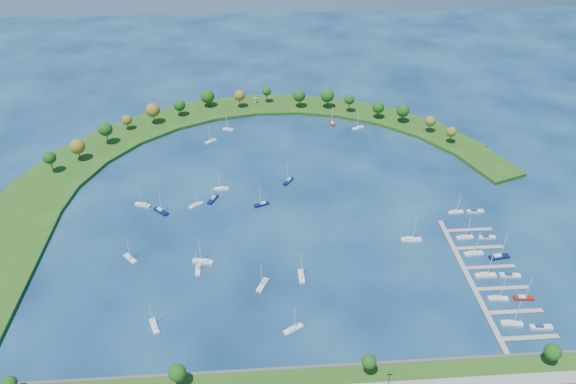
{
  "coord_description": "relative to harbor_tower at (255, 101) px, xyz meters",
  "views": [
    {
      "loc": [
        -10.96,
        -224.37,
        159.09
      ],
      "look_at": [
        5.0,
        5.0,
        4.0
      ],
      "focal_mm": 33.51,
      "sensor_mm": 36.0,
      "label": 1
    }
  ],
  "objects": [
    {
      "name": "moored_boat_12",
      "position": [
        -26.47,
        -161.98,
        -3.09
      ],
      "size": [
        9.53,
        4.75,
        13.49
      ],
      "rotation": [
        0.0,
        0.0,
        2.89
      ],
      "color": "silver",
      "rests_on": "ground"
    },
    {
      "name": "moored_boat_17",
      "position": [
        -28.52,
        -50.49,
        -3.15
      ],
      "size": [
        7.33,
        6.66,
        11.4
      ],
      "rotation": [
        0.0,
        0.0,
        3.84
      ],
      "color": "silver",
      "rests_on": "ground"
    },
    {
      "name": "ground",
      "position": [
        9.6,
        -119.51,
        -4.04
      ],
      "size": [
        700.0,
        700.0,
        0.0
      ],
      "primitive_type": "plane",
      "color": "#071C44",
      "rests_on": "ground"
    },
    {
      "name": "moored_boat_0",
      "position": [
        -20.23,
        -103.74,
        -3.15
      ],
      "size": [
        7.79,
        2.45,
        11.35
      ],
      "rotation": [
        0.0,
        0.0,
        3.1
      ],
      "color": "silver",
      "rests_on": "ground"
    },
    {
      "name": "moored_boat_11",
      "position": [
        10.39,
        -203.38,
        -3.14
      ],
      "size": [
        8.17,
        5.96,
        11.91
      ],
      "rotation": [
        0.0,
        0.0,
        0.51
      ],
      "color": "silver",
      "rests_on": "ground"
    },
    {
      "name": "moored_boat_5",
      "position": [
        -49.8,
        -122.33,
        -3.1
      ],
      "size": [
        8.24,
        8.0,
        13.19
      ],
      "rotation": [
        0.0,
        0.0,
        5.52
      ],
      "color": "#0A113F",
      "rests_on": "ground"
    },
    {
      "name": "docked_boat_9",
      "position": [
        105.59,
        -153.79,
        -3.46
      ],
      "size": [
        7.89,
        2.54,
        1.59
      ],
      "rotation": [
        0.0,
        0.0,
        -0.05
      ],
      "color": "silver",
      "rests_on": "ground"
    },
    {
      "name": "moored_boat_15",
      "position": [
        15.9,
        -98.84,
        -3.13
      ],
      "size": [
        6.41,
        8.16,
        12.11
      ],
      "rotation": [
        0.0,
        0.0,
        4.14
      ],
      "color": "#0A113F",
      "rests_on": "ground"
    },
    {
      "name": "moored_boat_9",
      "position": [
        -0.51,
        -178.44,
        -3.12
      ],
      "size": [
        5.89,
        8.71,
        12.53
      ],
      "rotation": [
        0.0,
        0.0,
        4.26
      ],
      "color": "silver",
      "rests_on": "ground"
    },
    {
      "name": "breakwater_trees",
      "position": [
        -8.58,
        -29.95,
        6.5
      ],
      "size": [
        235.75,
        90.42,
        14.24
      ],
      "color": "#382314",
      "rests_on": "breakwater"
    },
    {
      "name": "moored_boat_13",
      "position": [
        16.19,
        -174.41,
        -3.13
      ],
      "size": [
        2.42,
        8.37,
        12.28
      ],
      "rotation": [
        0.0,
        0.0,
        1.58
      ],
      "color": "silver",
      "rests_on": "ground"
    },
    {
      "name": "docked_boat_1",
      "position": [
        105.58,
        -208.97,
        -3.4
      ],
      "size": [
        8.63,
        2.93,
        1.73
      ],
      "rotation": [
        0.0,
        0.0,
        -0.07
      ],
      "color": "silver",
      "rests_on": "ground"
    },
    {
      "name": "docked_boat_8",
      "position": [
        95.13,
        -153.21,
        -3.14
      ],
      "size": [
        8.08,
        2.7,
        11.7
      ],
      "rotation": [
        0.0,
        0.0,
        0.06
      ],
      "color": "silver",
      "rests_on": "ground"
    },
    {
      "name": "moored_boat_16",
      "position": [
        69.5,
        -153.15,
        -3.08
      ],
      "size": [
        9.44,
        3.28,
        13.63
      ],
      "rotation": [
        0.0,
        0.0,
        -0.08
      ],
      "color": "silver",
      "rests_on": "ground"
    },
    {
      "name": "moored_boat_6",
      "position": [
        -28.3,
        -167.0,
        -3.17
      ],
      "size": [
        2.25,
        7.45,
        10.88
      ],
      "rotation": [
        0.0,
        0.0,
        4.74
      ],
      "color": "silver",
      "rests_on": "ground"
    },
    {
      "name": "docked_boat_7",
      "position": [
        105.6,
        -167.92,
        -3.09
      ],
      "size": [
        9.46,
        3.71,
        13.54
      ],
      "rotation": [
        0.0,
        0.0,
        0.12
      ],
      "color": "#0A113F",
      "rests_on": "ground"
    },
    {
      "name": "moored_boat_8",
      "position": [
        -59.8,
        -116.14,
        -3.13
      ],
      "size": [
        8.56,
        5.22,
        12.18
      ],
      "rotation": [
        0.0,
        0.0,
        2.76
      ],
      "color": "silver",
      "rests_on": "ground"
    },
    {
      "name": "dock_system",
      "position": [
        94.9,
        -180.51,
        -3.69
      ],
      "size": [
        24.28,
        82.0,
        1.6
      ],
      "color": "gray",
      "rests_on": "ground"
    },
    {
      "name": "moored_boat_7",
      "position": [
        -18.29,
        -34.99,
        -3.18
      ],
      "size": [
        7.25,
        4.39,
        10.32
      ],
      "rotation": [
        0.0,
        0.0,
        2.77
      ],
      "color": "silver",
      "rests_on": "ground"
    },
    {
      "name": "moored_boat_10",
      "position": [
        0.75,
        -119.8,
        -3.14
      ],
      "size": [
        8.27,
        4.96,
        11.76
      ],
      "rotation": [
        0.0,
        0.0,
        3.51
      ],
      "color": "#0A113F",
      "rests_on": "ground"
    },
    {
      "name": "moored_boat_18",
      "position": [
        -24.26,
        -113.56,
        -3.12
      ],
      "size": [
        5.76,
        8.63,
        12.4
      ],
      "rotation": [
        0.0,
        0.0,
        4.27
      ],
      "color": "#0A113F",
      "rests_on": "ground"
    },
    {
      "name": "docked_boat_10",
      "position": [
        97.53,
        -133.21,
        -3.16
      ],
      "size": [
        7.74,
        2.78,
        11.15
      ],
      "rotation": [
        0.0,
        0.0,
        0.09
      ],
      "color": "silver",
      "rests_on": "ground"
    },
    {
      "name": "moored_boat_1",
      "position": [
        49.18,
        -31.25,
        -3.14
      ],
      "size": [
        3.59,
        8.23,
        11.7
      ],
      "rotation": [
        0.0,
        0.0,
        1.75
      ],
      "color": "maroon",
      "rests_on": "ground"
    },
    {
      "name": "docked_boat_2",
      "position": [
        95.13,
        -193.0,
        -3.14
      ],
      "size": [
        8.21,
        3.04,
        11.79
      ],
      "rotation": [
        0.0,
        0.0,
        -0.1
      ],
      "color": "silver",
      "rests_on": "ground"
    },
    {
      "name": "moored_boat_3",
      "position": [
        -59.03,
        -157.56,
        -3.14
      ],
      "size": [
        7.05,
        7.6,
        11.92
      ],
      "rotation": [
        0.0,
        0.0,
        5.43
      ],
      "color": "silver",
      "rests_on": "ground"
    },
    {
      "name": "docked_boat_0",
      "position": [
        95.12,
        -206.41,
        -3.13
      ],
      "size": [
        8.57,
        3.54,
        12.22
      ],
      "rotation": [
        0.0,
        0.0,
        -0.15
      ],
      "color": "silver",
      "rests_on": "ground"
    },
    {
      "name": "docked_boat_5",
      "position": [
        105.58,
        -179.91,
        -3.39
      ],
      "size": [
        8.87,
        3.49,
        1.76
      ],
      "rotation": [
        0.0,
        0.0,
        -0.13
      ],
      "color": "silver",
      "rests_on": "ground"
    },
    {
      "name": "moored_boat_14",
      "position": [
        65.09,
        -39.12,
        -3.14
      ],
      "size": [
        8.22,
        5.34,
        11.77
      ],
      "rotation": [
        0.0,
        0.0,
        3.57
      ],
      "color": "silver",
      "rests_on": "ground"
    },
    {
      "name": "moored_boat_2",
      "position": [
        -32.81,
        -118.14,
        -3.15
      ],
      "size": [
        7.45,
        6.51,
        11.42
      ],
      "rotation": [
        0.0,
        0.0,
        0.67
      ],
      "color": "silver",
      "rests_on": "ground"
    },
    {
      "name": "moored_boat_4",
      "position": [
        -42.86,
        -198.3,
        -3.14
      ],
      "size": [
        5.06,
        8.34,
        11.87
      ],
      "rotation": [
        0.0,
        0.0,
        1.95
      ],
      "color": "silver",
      "rests_on": "ground"
    },
    {
      "name": "docked_boat_11",
      "position": [
        107.48,
        -133.16,
        -3.43
      ],
      "size": [
        8.26,
        2.48,
        1.68
      ],
      "rotation": [
        0.0,
        0.0,
        -0.02
      ],
      "color": "silver",
      "rests_on": "ground"
    },
    {
      "name": "harbor_tower",
      "position": [
        0.0,
        0.0,
        0.0
      ],
      "size": [
        2.6,
        2.6,
        3.98
      ],
      "color": "gray",
      "rests_on": "breakwater"
    },
    {
      "name": "docked_boat_4",
      "position": [
        95.11,
        -179.31,
        -3.1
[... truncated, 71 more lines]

